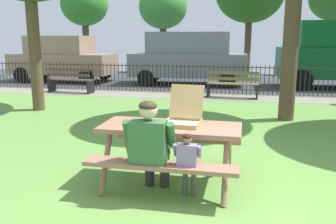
{
  "coord_description": "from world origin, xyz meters",
  "views": [
    {
      "loc": [
        0.14,
        -3.79,
        1.89
      ],
      "look_at": [
        -0.94,
        1.52,
        0.75
      ],
      "focal_mm": 38.29,
      "sensor_mm": 36.0,
      "label": 1
    }
  ],
  "objects": [
    {
      "name": "adult_at_table",
      "position": [
        -0.87,
        0.11,
        0.66
      ],
      "size": [
        0.61,
        0.59,
        1.19
      ],
      "color": "#2A2A2A",
      "rests_on": "ground"
    },
    {
      "name": "cobblestone_walkway",
      "position": [
        0.0,
        7.69,
        -0.0
      ],
      "size": [
        28.0,
        1.4,
        0.01
      ],
      "primitive_type": "cube",
      "color": "gray"
    },
    {
      "name": "ground",
      "position": [
        0.0,
        2.2,
        -0.01
      ],
      "size": [
        28.0,
        12.39,
        0.02
      ],
      "primitive_type": "cube",
      "color": "#679743"
    },
    {
      "name": "child_at_table",
      "position": [
        -0.42,
        0.08,
        0.51
      ],
      "size": [
        0.32,
        0.31,
        0.83
      ],
      "color": "#4B4B4B",
      "rests_on": "ground"
    },
    {
      "name": "parked_car_left",
      "position": [
        -1.96,
        10.58,
        1.1
      ],
      "size": [
        4.69,
        2.15,
        2.08
      ],
      "color": "slate",
      "rests_on": "ground"
    },
    {
      "name": "park_bench_left",
      "position": [
        -5.6,
        7.55,
        0.42
      ],
      "size": [
        1.63,
        0.61,
        0.85
      ],
      "color": "brown",
      "rests_on": "ground"
    },
    {
      "name": "far_tree_midleft",
      "position": [
        -4.3,
        16.59,
        3.49
      ],
      "size": [
        2.7,
        2.7,
        4.75
      ],
      "color": "brown",
      "rests_on": "ground"
    },
    {
      "name": "street_asphalt",
      "position": [
        0.0,
        11.86,
        -0.01
      ],
      "size": [
        28.0,
        6.94,
        0.01
      ],
      "primitive_type": "cube",
      "color": "#38383D"
    },
    {
      "name": "iron_fence_streetside",
      "position": [
        -0.0,
        8.39,
        0.5
      ],
      "size": [
        19.98,
        0.03,
        0.98
      ],
      "color": "#2D2823",
      "rests_on": "ground"
    },
    {
      "name": "far_tree_left",
      "position": [
        -9.01,
        16.59,
        3.71
      ],
      "size": [
        2.75,
        2.75,
        5.0
      ],
      "color": "brown",
      "rests_on": "ground"
    },
    {
      "name": "park_bench_center",
      "position": [
        -0.1,
        7.55,
        0.42
      ],
      "size": [
        1.63,
        0.57,
        0.85
      ],
      "color": "olive",
      "rests_on": "ground"
    },
    {
      "name": "pizza_box_open",
      "position": [
        -0.57,
        0.76,
        0.89
      ],
      "size": [
        0.49,
        0.58,
        0.49
      ],
      "color": "tan",
      "rests_on": "picnic_table_foreground"
    },
    {
      "name": "picnic_table_foreground",
      "position": [
        -0.72,
        0.61,
        0.6
      ],
      "size": [
        1.82,
        1.5,
        0.79
      ],
      "color": "#996A54",
      "rests_on": "ground"
    },
    {
      "name": "parked_car_far_left",
      "position": [
        -7.44,
        10.58,
        1.01
      ],
      "size": [
        4.46,
        2.03,
        1.94
      ],
      "color": "#A07F67",
      "rests_on": "ground"
    }
  ]
}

